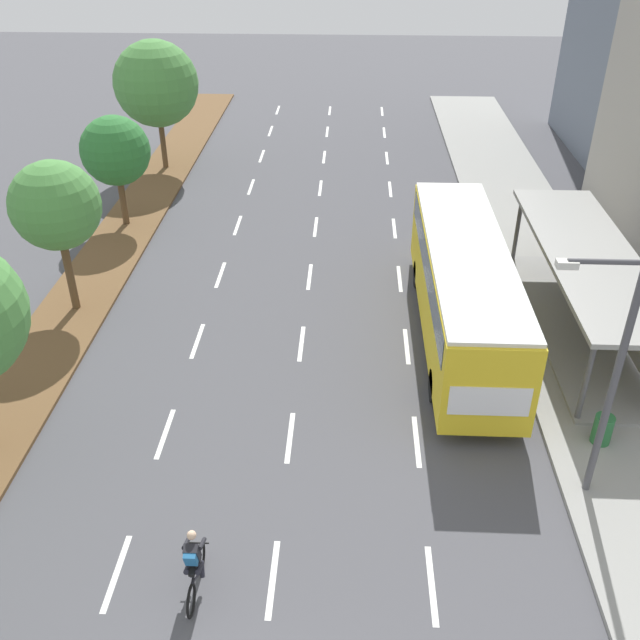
# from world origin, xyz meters

# --- Properties ---
(median_strip) EXTENTS (2.60, 52.00, 0.12)m
(median_strip) POSITION_xyz_m (-8.30, 20.00, 0.06)
(median_strip) COLOR brown
(median_strip) RESTS_ON ground
(sidewalk_right) EXTENTS (4.50, 52.00, 0.15)m
(sidewalk_right) POSITION_xyz_m (9.25, 20.00, 0.07)
(sidewalk_right) COLOR gray
(sidewalk_right) RESTS_ON ground
(lane_divider_left) EXTENTS (0.14, 48.98, 0.01)m
(lane_divider_left) POSITION_xyz_m (-3.50, 18.99, 0.00)
(lane_divider_left) COLOR white
(lane_divider_left) RESTS_ON ground
(lane_divider_center) EXTENTS (0.14, 48.98, 0.01)m
(lane_divider_center) POSITION_xyz_m (0.00, 18.99, 0.00)
(lane_divider_center) COLOR white
(lane_divider_center) RESTS_ON ground
(lane_divider_right) EXTENTS (0.14, 48.98, 0.01)m
(lane_divider_right) POSITION_xyz_m (3.50, 18.99, 0.00)
(lane_divider_right) COLOR white
(lane_divider_right) RESTS_ON ground
(bus_shelter) EXTENTS (2.90, 10.74, 2.86)m
(bus_shelter) POSITION_xyz_m (9.53, 15.48, 1.87)
(bus_shelter) COLOR gray
(bus_shelter) RESTS_ON sidewalk_right
(bus) EXTENTS (2.54, 11.29, 3.37)m
(bus) POSITION_xyz_m (5.25, 14.99, 2.07)
(bus) COLOR yellow
(bus) RESTS_ON ground
(cyclist) EXTENTS (0.46, 1.82, 1.71)m
(cyclist) POSITION_xyz_m (-1.61, 4.56, 0.79)
(cyclist) COLOR black
(cyclist) RESTS_ON ground
(median_tree_third) EXTENTS (2.99, 2.99, 5.40)m
(median_tree_third) POSITION_xyz_m (-8.21, 16.10, 4.01)
(median_tree_third) COLOR brown
(median_tree_third) RESTS_ON median_strip
(median_tree_fourth) EXTENTS (2.93, 2.93, 4.79)m
(median_tree_fourth) POSITION_xyz_m (-8.44, 23.41, 3.43)
(median_tree_fourth) COLOR brown
(median_tree_fourth) RESTS_ON median_strip
(median_tree_fifth) EXTENTS (4.24, 4.24, 6.46)m
(median_tree_fifth) POSITION_xyz_m (-8.37, 30.72, 4.45)
(median_tree_fifth) COLOR brown
(median_tree_fifth) RESTS_ON median_strip
(streetlight) EXTENTS (1.91, 0.24, 6.50)m
(streetlight) POSITION_xyz_m (7.42, 7.89, 3.89)
(streetlight) COLOR #4C4C51
(streetlight) RESTS_ON sidewalk_right
(trash_bin) EXTENTS (0.52, 0.52, 0.85)m
(trash_bin) POSITION_xyz_m (8.45, 9.66, 0.57)
(trash_bin) COLOR #286B38
(trash_bin) RESTS_ON sidewalk_right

